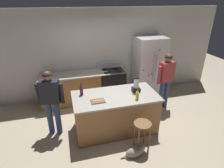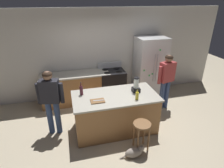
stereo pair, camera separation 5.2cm
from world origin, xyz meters
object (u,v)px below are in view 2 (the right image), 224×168
(cat, at_px, (135,152))
(cutting_board, at_px, (98,101))
(person_by_island_left, at_px, (51,97))
(stove_range, at_px, (112,84))
(bar_stool, at_px, (142,129))
(kitchen_island, at_px, (115,112))
(chef_knife, at_px, (98,100))
(person_by_sink_right, at_px, (166,77))
(bottle_soda, at_px, (137,95))
(blender_appliance, at_px, (136,86))
(bottle_cooking_sauce, at_px, (136,83))
(refrigerator, at_px, (150,67))
(bottle_wine, at_px, (81,90))

(cat, xyz_separation_m, cutting_board, (-0.58, 0.80, 0.83))
(person_by_island_left, bearing_deg, cat, -37.17)
(stove_range, bearing_deg, bar_stool, -89.16)
(kitchen_island, xyz_separation_m, chef_knife, (-0.42, -0.17, 0.48))
(person_by_sink_right, bearing_deg, kitchen_island, -160.54)
(stove_range, relative_size, bottle_soda, 4.32)
(cat, distance_m, blender_appliance, 1.46)
(bottle_cooking_sauce, bearing_deg, refrigerator, 52.06)
(bottle_wine, bearing_deg, cutting_board, -52.52)
(kitchen_island, bearing_deg, bar_stool, -66.05)
(blender_appliance, xyz_separation_m, chef_knife, (-0.94, -0.23, -0.13))
(person_by_sink_right, distance_m, chef_knife, 2.15)
(cat, height_order, cutting_board, cutting_board)
(refrigerator, bearing_deg, blender_appliance, -125.37)
(blender_appliance, distance_m, bottle_wine, 1.27)
(stove_range, height_order, bar_stool, stove_range)
(blender_appliance, bearing_deg, bar_stool, -101.53)
(stove_range, xyz_separation_m, chef_knife, (-0.73, -1.69, 0.47))
(cutting_board, bearing_deg, refrigerator, 40.07)
(bar_stool, bearing_deg, cat, -138.47)
(blender_appliance, height_order, bottle_soda, blender_appliance)
(cat, bearing_deg, bottle_soda, 68.56)
(refrigerator, relative_size, cat, 3.62)
(person_by_sink_right, xyz_separation_m, bottle_wine, (-2.34, -0.34, 0.07))
(stove_range, distance_m, cat, 2.52)
(person_by_island_left, distance_m, blender_appliance, 1.94)
(person_by_island_left, bearing_deg, stove_range, 37.06)
(bottle_cooking_sauce, bearing_deg, bottle_wine, -174.98)
(cutting_board, bearing_deg, bottle_cooking_sauce, 25.31)
(person_by_sink_right, relative_size, bottle_wine, 5.06)
(bar_stool, xyz_separation_m, blender_appliance, (0.17, 0.84, 0.57))
(bar_stool, distance_m, bottle_wine, 1.57)
(person_by_sink_right, height_order, bottle_wine, person_by_sink_right)
(person_by_sink_right, height_order, bottle_soda, person_by_sink_right)
(person_by_sink_right, xyz_separation_m, bottle_cooking_sauce, (-0.96, -0.22, 0.03))
(blender_appliance, distance_m, bottle_cooking_sauce, 0.32)
(cat, height_order, blender_appliance, blender_appliance)
(stove_range, bearing_deg, person_by_sink_right, -36.64)
(refrigerator, relative_size, person_by_sink_right, 1.17)
(cutting_board, bearing_deg, stove_range, 66.00)
(kitchen_island, height_order, bottle_cooking_sauce, bottle_cooking_sauce)
(bottle_cooking_sauce, xyz_separation_m, cutting_board, (-1.08, -0.51, -0.07))
(bar_stool, relative_size, bottle_soda, 2.53)
(person_by_island_left, bearing_deg, bottle_soda, -15.46)
(blender_appliance, bearing_deg, person_by_sink_right, 24.99)
(person_by_island_left, bearing_deg, bar_stool, -29.68)
(stove_range, distance_m, bottle_cooking_sauce, 1.33)
(stove_range, height_order, person_by_sink_right, person_by_sink_right)
(kitchen_island, relative_size, refrigerator, 1.03)
(stove_range, bearing_deg, cutting_board, -114.00)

